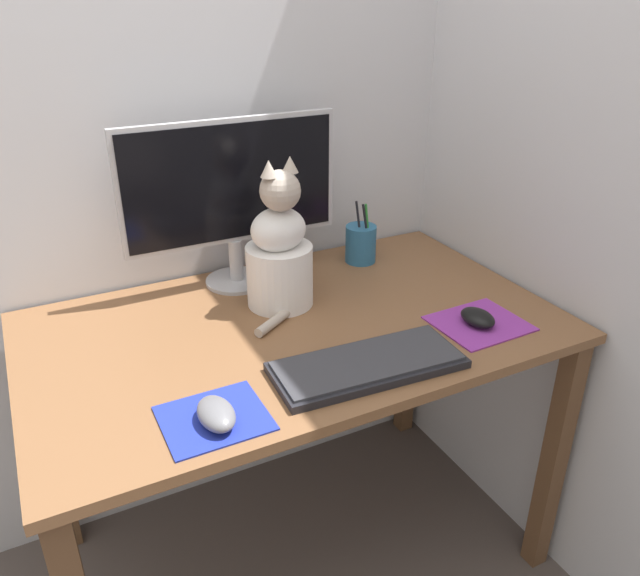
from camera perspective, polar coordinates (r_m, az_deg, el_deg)
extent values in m
plane|color=#564C47|center=(1.98, -1.89, -22.74)|extent=(12.00, 12.00, 0.00)
cube|color=silver|center=(1.70, -8.68, 17.60)|extent=(7.00, 0.04, 2.50)
cube|color=silver|center=(1.70, 18.76, 16.59)|extent=(0.04, 7.00, 2.50)
cube|color=brown|center=(1.50, -2.30, -3.68)|extent=(1.25, 0.75, 0.02)
cube|color=brown|center=(1.81, 20.60, -14.48)|extent=(0.05, 0.05, 0.73)
cube|color=brown|center=(1.90, -23.45, -12.88)|extent=(0.05, 0.05, 0.73)
cube|color=brown|center=(2.21, 8.11, -4.89)|extent=(0.05, 0.05, 0.73)
cylinder|color=#B2B2B7|center=(1.71, -7.57, 0.70)|extent=(0.17, 0.17, 0.01)
cylinder|color=#B2B2B7|center=(1.69, -7.69, 2.58)|extent=(0.04, 0.04, 0.11)
cube|color=#B2B2B7|center=(1.62, -8.15, 9.59)|extent=(0.57, 0.02, 0.32)
cube|color=black|center=(1.61, -8.03, 9.50)|extent=(0.55, 0.00, 0.29)
cube|color=black|center=(1.33, 4.38, -7.07)|extent=(0.42, 0.19, 0.02)
cube|color=#333338|center=(1.32, 4.39, -6.64)|extent=(0.40, 0.17, 0.01)
cube|color=#1E2D9E|center=(1.21, -9.65, -11.66)|extent=(0.20, 0.17, 0.00)
cube|color=purple|center=(1.54, 14.36, -3.15)|extent=(0.21, 0.19, 0.00)
ellipsoid|color=slate|center=(1.18, -9.47, -11.28)|extent=(0.07, 0.11, 0.04)
ellipsoid|color=black|center=(1.53, 14.22, -2.63)|extent=(0.07, 0.10, 0.03)
cylinder|color=white|center=(1.56, -3.70, 1.16)|extent=(0.20, 0.20, 0.16)
ellipsoid|color=white|center=(1.51, -3.83, 5.35)|extent=(0.16, 0.15, 0.11)
sphere|color=#B2A393|center=(1.47, -3.66, 8.87)|extent=(0.12, 0.12, 0.10)
cone|color=#B2A393|center=(1.44, -4.72, 10.82)|extent=(0.05, 0.05, 0.04)
cone|color=#B2A393|center=(1.47, -2.76, 11.24)|extent=(0.05, 0.05, 0.04)
cylinder|color=#B2A393|center=(1.52, -3.32, -2.40)|extent=(0.19, 0.14, 0.02)
cylinder|color=#286089|center=(1.81, 3.74, 4.05)|extent=(0.09, 0.09, 0.11)
cylinder|color=black|center=(1.78, 4.23, 5.63)|extent=(0.04, 0.01, 0.14)
cylinder|color=green|center=(1.78, 4.38, 5.67)|extent=(0.03, 0.02, 0.14)
cylinder|color=black|center=(1.79, 3.59, 5.74)|extent=(0.01, 0.03, 0.14)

